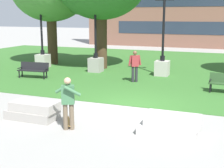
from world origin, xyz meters
TOP-DOWN VIEW (x-y plane):
  - ground_plane at (0.00, 0.00)m, footprint 140.00×140.00m
  - grass_lawn at (0.00, 10.00)m, footprint 40.00×20.00m
  - concrete_block_center at (-2.70, -2.70)m, footprint 1.85×0.90m
  - concrete_block_left at (2.09, -2.42)m, footprint 1.86×0.90m
  - person_skateboarder at (-1.03, -3.17)m, footprint 1.00×0.58m
  - skateboard at (-1.25, -2.79)m, footprint 0.81×0.91m
  - park_bench_near_right at (-7.02, 3.49)m, footprint 1.84×0.69m
  - lamp_post_left at (-4.45, 6.62)m, footprint 1.32×0.80m
  - lamp_post_center at (-8.65, 6.93)m, footprint 1.32×0.80m
  - lamp_post_right at (-0.18, 6.89)m, footprint 1.32×0.80m
  - person_bystander_near_lawn at (-1.18, 4.51)m, footprint 0.63×0.58m

SIDE VIEW (x-z plane):
  - ground_plane at x=0.00m, z-range 0.00..0.00m
  - grass_lawn at x=0.00m, z-range 0.00..0.02m
  - skateboard at x=-1.25m, z-range 0.02..0.15m
  - concrete_block_center at x=-2.70m, z-range -0.01..0.63m
  - concrete_block_left at x=2.09m, z-range -0.01..0.63m
  - park_bench_near_right at x=-7.02m, z-range 0.09..0.99m
  - person_skateboarder at x=-1.03m, z-range 0.12..1.83m
  - person_bystander_near_lawn at x=-1.18m, z-range 0.13..1.84m
  - lamp_post_right at x=-0.18m, z-range -1.45..3.50m
  - lamp_post_left at x=-4.45m, z-range -1.46..3.53m
  - lamp_post_center at x=-8.65m, z-range -1.48..3.56m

